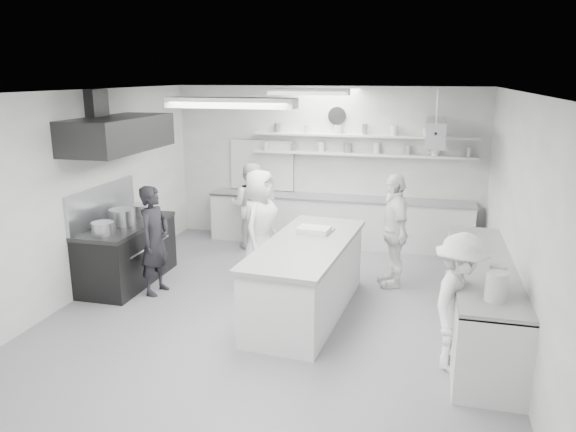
% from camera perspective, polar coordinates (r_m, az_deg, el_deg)
% --- Properties ---
extents(floor, '(6.00, 7.00, 0.02)m').
position_cam_1_polar(floor, '(7.90, -0.84, -9.58)').
color(floor, gray).
rests_on(floor, ground).
extents(ceiling, '(6.00, 7.00, 0.02)m').
position_cam_1_polar(ceiling, '(7.22, -0.93, 12.90)').
color(ceiling, white).
rests_on(ceiling, wall_back).
extents(wall_back, '(6.00, 0.04, 3.00)m').
position_cam_1_polar(wall_back, '(10.77, 3.99, 5.31)').
color(wall_back, silver).
rests_on(wall_back, floor).
extents(wall_front, '(6.00, 0.04, 3.00)m').
position_cam_1_polar(wall_front, '(4.30, -13.30, -9.38)').
color(wall_front, silver).
rests_on(wall_front, floor).
extents(wall_left, '(0.04, 7.00, 3.00)m').
position_cam_1_polar(wall_left, '(8.67, -20.41, 2.20)').
color(wall_left, silver).
rests_on(wall_left, floor).
extents(wall_right, '(0.04, 7.00, 3.00)m').
position_cam_1_polar(wall_right, '(7.25, 22.64, -0.29)').
color(wall_right, silver).
rests_on(wall_right, floor).
extents(stove, '(0.80, 1.80, 0.90)m').
position_cam_1_polar(stove, '(9.05, -16.31, -3.88)').
color(stove, black).
rests_on(stove, floor).
extents(exhaust_hood, '(0.85, 2.00, 0.50)m').
position_cam_1_polar(exhaust_hood, '(8.66, -17.21, 8.15)').
color(exhaust_hood, '#272727').
rests_on(exhaust_hood, wall_left).
extents(back_counter, '(5.00, 0.60, 0.92)m').
position_cam_1_polar(back_counter, '(10.65, 5.19, -0.55)').
color(back_counter, silver).
rests_on(back_counter, floor).
extents(shelf_lower, '(4.20, 0.26, 0.04)m').
position_cam_1_polar(shelf_lower, '(10.50, 7.67, 6.36)').
color(shelf_lower, silver).
rests_on(shelf_lower, wall_back).
extents(shelf_upper, '(4.20, 0.26, 0.04)m').
position_cam_1_polar(shelf_upper, '(10.46, 7.73, 8.26)').
color(shelf_upper, silver).
rests_on(shelf_upper, wall_back).
extents(pass_through_window, '(1.30, 0.04, 1.00)m').
position_cam_1_polar(pass_through_window, '(11.06, -2.70, 5.31)').
color(pass_through_window, black).
rests_on(pass_through_window, wall_back).
extents(wall_clock, '(0.32, 0.05, 0.32)m').
position_cam_1_polar(wall_clock, '(10.58, 5.12, 10.31)').
color(wall_clock, silver).
rests_on(wall_clock, wall_back).
extents(right_counter, '(0.74, 3.30, 0.94)m').
position_cam_1_polar(right_counter, '(7.34, 19.35, -8.31)').
color(right_counter, silver).
rests_on(right_counter, floor).
extents(pot_rack, '(0.30, 1.60, 0.40)m').
position_cam_1_polar(pot_rack, '(9.41, 15.04, 8.44)').
color(pot_rack, '#A7A9AE').
rests_on(pot_rack, ceiling).
extents(light_fixture_front, '(1.30, 0.25, 0.10)m').
position_cam_1_polar(light_fixture_front, '(5.50, -5.94, 11.60)').
color(light_fixture_front, silver).
rests_on(light_fixture_front, ceiling).
extents(light_fixture_rear, '(1.30, 0.25, 0.10)m').
position_cam_1_polar(light_fixture_rear, '(8.97, 2.15, 12.75)').
color(light_fixture_rear, silver).
rests_on(light_fixture_rear, ceiling).
extents(prep_island, '(1.18, 2.70, 0.97)m').
position_cam_1_polar(prep_island, '(7.59, 1.93, -6.57)').
color(prep_island, silver).
rests_on(prep_island, floor).
extents(stove_pot, '(0.39, 0.39, 0.29)m').
position_cam_1_polar(stove_pot, '(8.84, -16.78, -0.25)').
color(stove_pot, '#A7A9AE').
rests_on(stove_pot, stove).
extents(cook_stove, '(0.46, 0.64, 1.64)m').
position_cam_1_polar(cook_stove, '(8.39, -13.65, -2.47)').
color(cook_stove, black).
rests_on(cook_stove, floor).
extents(cook_back, '(0.82, 0.66, 1.63)m').
position_cam_1_polar(cook_back, '(10.36, -3.95, 1.08)').
color(cook_back, white).
rests_on(cook_back, floor).
extents(cook_island_left, '(0.66, 0.93, 1.78)m').
position_cam_1_polar(cook_island_left, '(8.76, -2.95, -0.91)').
color(cook_island_left, white).
rests_on(cook_island_left, floor).
extents(cook_island_right, '(0.72, 1.12, 1.77)m').
position_cam_1_polar(cook_island_right, '(8.60, 10.93, -1.47)').
color(cook_island_right, white).
rests_on(cook_island_right, floor).
extents(cook_right, '(0.88, 1.15, 1.58)m').
position_cam_1_polar(cook_right, '(6.35, 17.28, -8.62)').
color(cook_right, white).
rests_on(cook_right, floor).
extents(bowl_island_a, '(0.35, 0.35, 0.07)m').
position_cam_1_polar(bowl_island_a, '(8.01, 3.90, -1.55)').
color(bowl_island_a, '#A7A9AE').
rests_on(bowl_island_a, prep_island).
extents(bowl_island_b, '(0.20, 0.20, 0.05)m').
position_cam_1_polar(bowl_island_b, '(8.07, 4.18, -1.49)').
color(bowl_island_b, silver).
rests_on(bowl_island_b, prep_island).
extents(bowl_right, '(0.29, 0.29, 0.06)m').
position_cam_1_polar(bowl_right, '(7.43, 18.54, -3.85)').
color(bowl_right, silver).
rests_on(bowl_right, right_counter).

